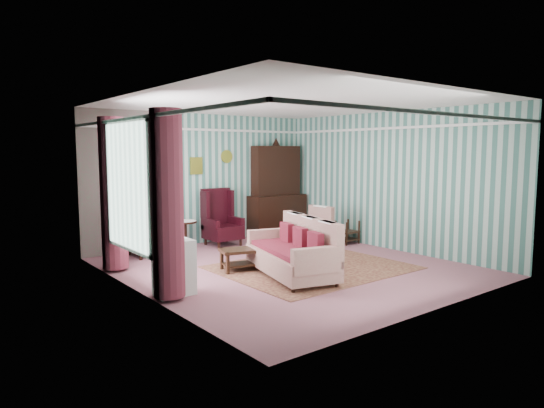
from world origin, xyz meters
TOP-DOWN VIEW (x-y plane):
  - floor at (0.00, 0.00)m, footprint 6.00×6.00m
  - room_shell at (-0.62, 0.18)m, footprint 5.53×6.02m
  - bookcase at (-1.35, 2.84)m, footprint 0.80×0.28m
  - dresser_hutch at (1.90, 2.72)m, footprint 1.50×0.56m
  - wingback_left at (-1.60, 2.45)m, footprint 0.76×0.80m
  - wingback_right at (0.15, 2.45)m, footprint 0.76×0.80m
  - seated_woman at (-1.60, 2.45)m, footprint 0.44×0.40m
  - round_side_table at (-0.70, 2.60)m, footprint 0.50×0.50m
  - nest_table at (2.47, 0.90)m, footprint 0.45×0.38m
  - plant_stand at (-2.40, -0.30)m, footprint 0.55×0.35m
  - rug at (0.30, -0.30)m, footprint 3.20×2.60m
  - sofa at (-0.40, -0.53)m, footprint 1.51×2.18m
  - floral_armchair at (1.44, 0.95)m, footprint 0.83×0.79m
  - coffee_table at (-0.72, 0.27)m, footprint 1.03×0.71m
  - potted_plant_a at (-2.50, -0.38)m, footprint 0.44×0.41m
  - potted_plant_b at (-2.32, -0.17)m, footprint 0.26×0.23m
  - potted_plant_c at (-2.48, -0.20)m, footprint 0.29×0.29m

SIDE VIEW (x-z plane):
  - floor at x=0.00m, z-range 0.00..0.00m
  - rug at x=0.30m, z-range 0.00..0.01m
  - coffee_table at x=-0.72m, z-range 0.00..0.39m
  - nest_table at x=2.47m, z-range 0.00..0.54m
  - round_side_table at x=-0.70m, z-range 0.00..0.60m
  - plant_stand at x=-2.40m, z-range 0.00..0.80m
  - sofa at x=-0.40m, z-range 0.00..0.93m
  - floral_armchair at x=1.44m, z-range 0.00..0.98m
  - seated_woman at x=-1.60m, z-range 0.00..1.18m
  - wingback_left at x=-1.60m, z-range 0.00..1.25m
  - wingback_right at x=0.15m, z-range 0.00..1.25m
  - potted_plant_a at x=-2.50m, z-range 0.80..1.21m
  - potted_plant_b at x=-2.32m, z-range 0.80..1.22m
  - potted_plant_c at x=-2.48m, z-range 0.80..1.23m
  - bookcase at x=-1.35m, z-range 0.00..2.24m
  - dresser_hutch at x=1.90m, z-range 0.00..2.36m
  - room_shell at x=-0.62m, z-range 0.55..3.46m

